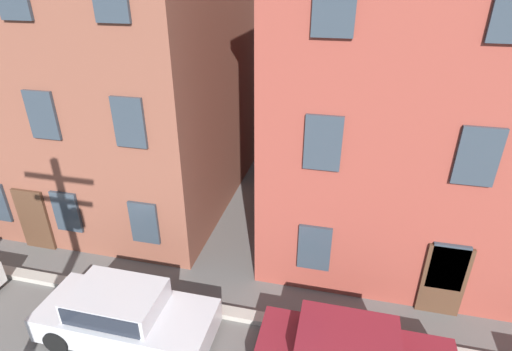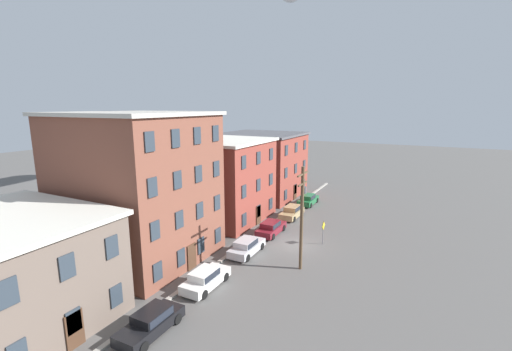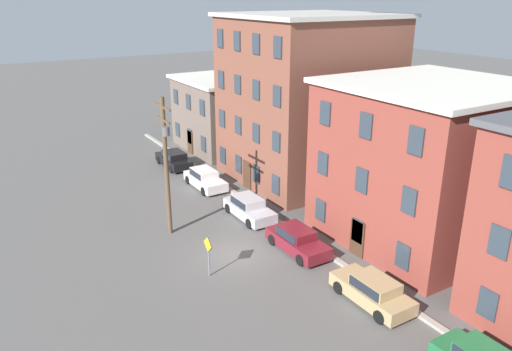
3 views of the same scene
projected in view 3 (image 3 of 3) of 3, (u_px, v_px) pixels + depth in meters
name	position (u px, v px, depth m)	size (l,w,h in m)	color
ground_plane	(236.00, 254.00, 29.41)	(200.00, 200.00, 0.00)	#565451
kerb_strip	(298.00, 235.00, 31.58)	(56.00, 0.36, 0.16)	#9E998E
apartment_corner	(242.00, 111.00, 49.63)	(9.42, 11.83, 6.95)	#66564C
apartment_midblock	(307.00, 99.00, 39.89)	(11.26, 11.61, 13.07)	brown
apartment_far	(428.00, 162.00, 30.24)	(10.80, 11.08, 9.68)	brown
car_black	(174.00, 159.00, 43.99)	(4.40, 1.92, 1.43)	black
car_white	(205.00, 178.00, 39.35)	(4.40, 1.92, 1.43)	silver
car_silver	(249.00, 207.00, 34.03)	(4.40, 1.92, 1.43)	#B7B7BC
car_maroon	(297.00, 239.00, 29.57)	(4.40, 1.92, 1.43)	maroon
car_tan	(373.00, 290.00, 24.51)	(4.40, 1.92, 1.43)	tan
caution_sign	(208.00, 250.00, 26.57)	(0.97, 0.08, 2.41)	slate
utility_pole	(166.00, 160.00, 30.31)	(2.40, 0.44, 8.81)	brown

